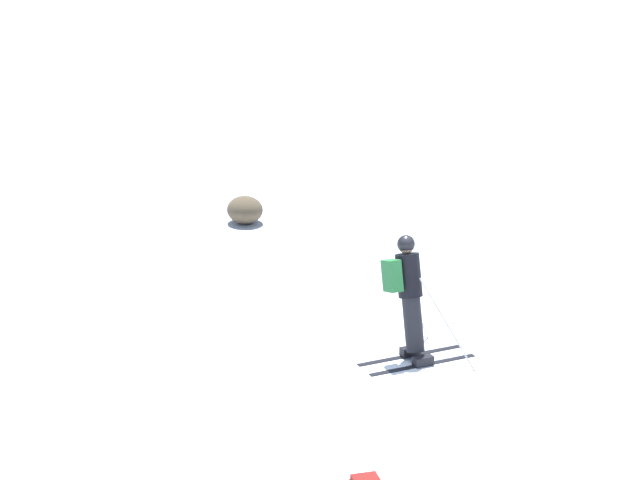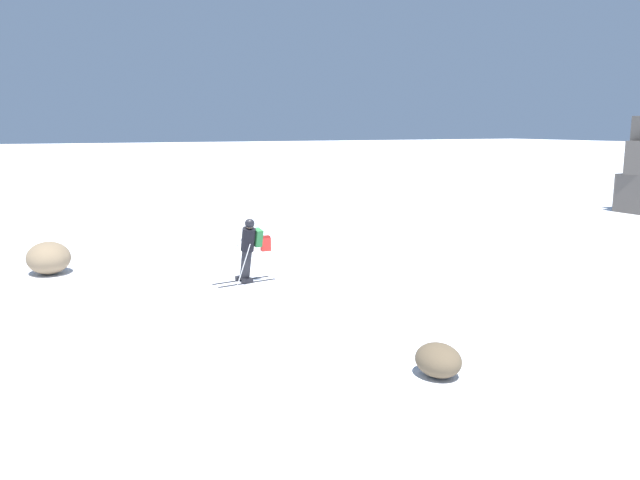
% 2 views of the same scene
% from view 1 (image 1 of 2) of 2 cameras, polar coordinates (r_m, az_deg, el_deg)
% --- Properties ---
extents(ground_plane, '(300.00, 300.00, 0.00)m').
position_cam_1_polar(ground_plane, '(14.60, 5.93, -7.20)').
color(ground_plane, white).
extents(skier, '(1.28, 1.69, 1.75)m').
position_cam_1_polar(skier, '(14.85, 4.74, -2.73)').
color(skier, black).
rests_on(skier, ground).
extents(exposed_boulder_0, '(0.84, 0.71, 0.54)m').
position_cam_1_polar(exposed_boulder_0, '(21.38, -4.03, 1.62)').
color(exposed_boulder_0, brown).
rests_on(exposed_boulder_0, ground).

